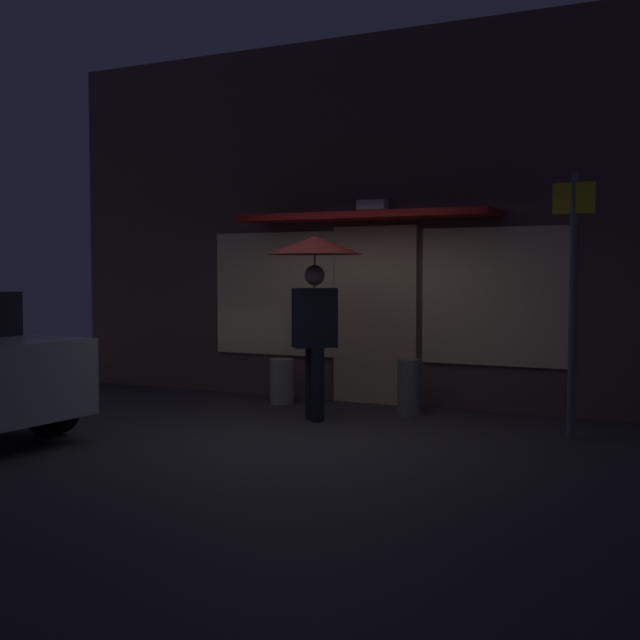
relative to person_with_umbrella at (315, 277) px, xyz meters
The scene contains 6 objects.
ground_plane 1.78m from the person_with_umbrella, 80.71° to the right, with size 18.00×18.00×0.00m, color #38353A.
building_facade 1.68m from the person_with_umbrella, 85.05° to the left, with size 9.10×1.00×4.55m.
person_with_umbrella is the anchor object (origin of this frame).
street_sign_post 2.72m from the person_with_umbrella, ahead, with size 0.40×0.07×2.59m.
sidewalk_bollard 1.69m from the person_with_umbrella, 43.75° to the left, with size 0.27×0.27×0.64m, color slate.
sidewalk_bollard_2 1.79m from the person_with_umbrella, 136.18° to the left, with size 0.29×0.29×0.56m, color #9E998E.
Camera 1 is at (4.01, -7.31, 1.62)m, focal length 46.80 mm.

